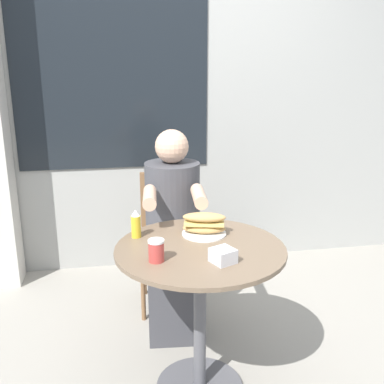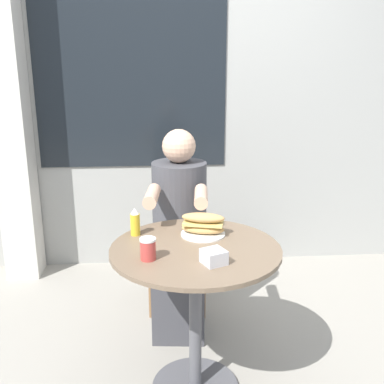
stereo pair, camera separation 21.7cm
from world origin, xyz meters
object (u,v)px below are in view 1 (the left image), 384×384
(cafe_table, at_px, (200,286))
(diner_chair, at_px, (168,227))
(drink_cup, at_px, (156,250))
(condiment_bottle, at_px, (136,224))
(sandwich_on_plate, at_px, (204,225))
(seated_diner, at_px, (173,246))

(cafe_table, relative_size, diner_chair, 0.89)
(cafe_table, height_order, diner_chair, diner_chair)
(diner_chair, relative_size, drink_cup, 9.11)
(diner_chair, height_order, condiment_bottle, condiment_bottle)
(sandwich_on_plate, xyz_separation_m, condiment_bottle, (-0.33, 0.02, 0.02))
(seated_diner, bearing_deg, condiment_bottle, 65.10)
(cafe_table, distance_m, diner_chair, 0.91)
(sandwich_on_plate, bearing_deg, cafe_table, -108.07)
(sandwich_on_plate, bearing_deg, diner_chair, 96.25)
(seated_diner, bearing_deg, diner_chair, -86.33)
(diner_chair, xyz_separation_m, drink_cup, (-0.18, -1.02, 0.28))
(diner_chair, xyz_separation_m, condiment_bottle, (-0.24, -0.73, 0.30))
(cafe_table, relative_size, condiment_bottle, 5.66)
(diner_chair, relative_size, seated_diner, 0.72)
(cafe_table, height_order, condiment_bottle, condiment_bottle)
(diner_chair, height_order, drink_cup, diner_chair)
(seated_diner, bearing_deg, sandwich_on_plate, 108.69)
(condiment_bottle, bearing_deg, cafe_table, -31.99)
(diner_chair, height_order, seated_diner, seated_diner)
(condiment_bottle, bearing_deg, diner_chair, 71.64)
(drink_cup, bearing_deg, cafe_table, 28.40)
(sandwich_on_plate, relative_size, condiment_bottle, 1.62)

